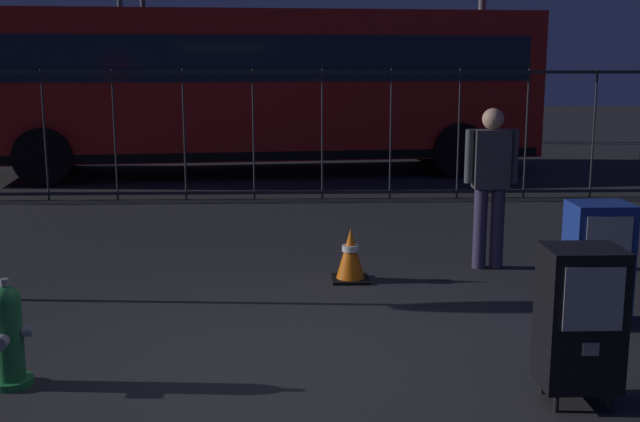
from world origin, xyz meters
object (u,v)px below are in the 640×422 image
object	(u,v)px
pedestrian	(491,179)
newspaper_box_primary	(598,257)
newspaper_box_secondary	(580,317)
bus_near	(254,82)
fire_hydrant	(8,336)
traffic_cone	(351,255)

from	to	relation	value
pedestrian	newspaper_box_primary	bearing A→B (deg)	-75.82
newspaper_box_secondary	pedestrian	bearing A→B (deg)	85.99
newspaper_box_primary	pedestrian	bearing A→B (deg)	104.18
newspaper_box_secondary	bus_near	bearing A→B (deg)	103.52
pedestrian	fire_hydrant	bearing A→B (deg)	-143.36
newspaper_box_primary	traffic_cone	xyz separation A→B (m)	(-1.93, 1.37, -0.31)
newspaper_box_primary	traffic_cone	size ratio (longest dim) A/B	1.92
newspaper_box_secondary	traffic_cone	bearing A→B (deg)	113.29
fire_hydrant	pedestrian	xyz separation A→B (m)	(3.94, 2.93, 0.60)
fire_hydrant	traffic_cone	size ratio (longest dim) A/B	1.41
fire_hydrant	bus_near	size ratio (longest dim) A/B	0.07
fire_hydrant	newspaper_box_primary	bearing A→B (deg)	14.34
traffic_cone	bus_near	bearing A→B (deg)	99.60
fire_hydrant	pedestrian	world-z (taller)	pedestrian
traffic_cone	bus_near	distance (m)	7.91
fire_hydrant	bus_near	world-z (taller)	bus_near
pedestrian	traffic_cone	world-z (taller)	pedestrian
newspaper_box_primary	newspaper_box_secondary	world-z (taller)	same
pedestrian	bus_near	distance (m)	7.78
fire_hydrant	pedestrian	distance (m)	4.95
traffic_cone	fire_hydrant	bearing A→B (deg)	-134.71
newspaper_box_primary	bus_near	xyz separation A→B (m)	(-3.23, 9.04, 1.14)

